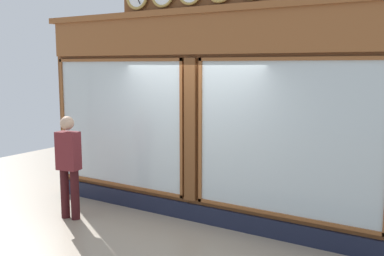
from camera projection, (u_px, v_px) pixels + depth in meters
The scene contains 2 objects.
shop_facade at pixel (196, 114), 7.02m from camera, with size 6.16×0.42×3.92m.
pedestrian at pixel (69, 163), 7.11m from camera, with size 0.39×0.28×1.69m.
Camera 1 is at (-3.65, 5.83, 2.50)m, focal length 41.22 mm.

